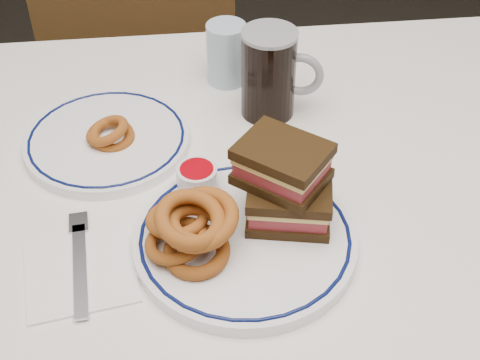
{
  "coord_description": "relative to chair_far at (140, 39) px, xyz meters",
  "views": [
    {
      "loc": [
        0.01,
        -0.72,
        1.4
      ],
      "look_at": [
        0.08,
        -0.09,
        0.83
      ],
      "focal_mm": 50.0,
      "sensor_mm": 36.0,
      "label": 1
    }
  ],
  "objects": [
    {
      "name": "dining_table",
      "position": [
        0.07,
        -0.8,
        0.11
      ],
      "size": [
        1.27,
        0.87,
        0.75
      ],
      "color": "white",
      "rests_on": "floor"
    },
    {
      "name": "chair_far",
      "position": [
        0.0,
        0.0,
        0.0
      ],
      "size": [
        0.46,
        0.46,
        0.98
      ],
      "color": "#4B2D18",
      "rests_on": "floor"
    },
    {
      "name": "main_plate",
      "position": [
        0.16,
        -0.93,
        0.23
      ],
      "size": [
        0.29,
        0.29,
        0.02
      ],
      "color": "white",
      "rests_on": "dining_table"
    },
    {
      "name": "reuben_sandwich",
      "position": [
        0.21,
        -0.9,
        0.29
      ],
      "size": [
        0.14,
        0.13,
        0.11
      ],
      "color": "black",
      "rests_on": "main_plate"
    },
    {
      "name": "onion_rings_main",
      "position": [
        0.09,
        -0.94,
        0.27
      ],
      "size": [
        0.12,
        0.13,
        0.09
      ],
      "color": "brown",
      "rests_on": "main_plate"
    },
    {
      "name": "ketchup_ramekin",
      "position": [
        0.1,
        -0.83,
        0.25
      ],
      "size": [
        0.06,
        0.06,
        0.03
      ],
      "color": "white",
      "rests_on": "main_plate"
    },
    {
      "name": "beer_mug",
      "position": [
        0.23,
        -0.64,
        0.29
      ],
      "size": [
        0.13,
        0.09,
        0.15
      ],
      "color": "black",
      "rests_on": "dining_table"
    },
    {
      "name": "water_glass",
      "position": [
        0.17,
        -0.54,
        0.27
      ],
      "size": [
        0.07,
        0.07,
        0.11
      ],
      "primitive_type": "cylinder",
      "color": "#A6BFD7",
      "rests_on": "dining_table"
    },
    {
      "name": "far_plate",
      "position": [
        -0.03,
        -0.7,
        0.23
      ],
      "size": [
        0.25,
        0.25,
        0.02
      ],
      "color": "white",
      "rests_on": "dining_table"
    },
    {
      "name": "onion_rings_far",
      "position": [
        -0.02,
        -0.7,
        0.24
      ],
      "size": [
        0.08,
        0.07,
        0.05
      ],
      "color": "brown",
      "rests_on": "far_plate"
    },
    {
      "name": "napkin_fork",
      "position": [
        -0.05,
        -0.95,
        0.22
      ],
      "size": [
        0.15,
        0.18,
        0.01
      ],
      "color": "white",
      "rests_on": "dining_table"
    }
  ]
}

